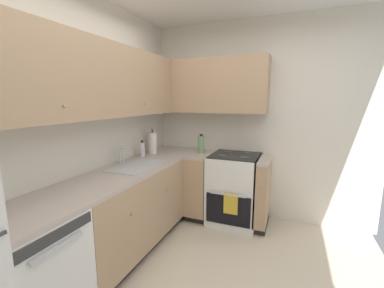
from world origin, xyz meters
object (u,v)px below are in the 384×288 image
object	(u,v)px
dishwasher	(28,279)
soap_bottle	(142,149)
oil_bottle	(201,144)
paper_towel_roll	(153,143)
oven_range	(234,188)

from	to	relation	value
dishwasher	soap_bottle	distance (m)	1.78
oil_bottle	dishwasher	bearing A→B (deg)	168.47
soap_bottle	paper_towel_roll	xyz separation A→B (m)	(0.22, -0.02, 0.05)
oven_range	dishwasher	bearing A→B (deg)	157.51
oven_range	paper_towel_roll	distance (m)	1.24
oil_bottle	paper_towel_roll	bearing A→B (deg)	112.60
dishwasher	oil_bottle	size ratio (longest dim) A/B	3.36
dishwasher	oven_range	bearing A→B (deg)	-22.49
oven_range	oil_bottle	size ratio (longest dim) A/B	4.08
oven_range	paper_towel_roll	world-z (taller)	paper_towel_roll
dishwasher	oil_bottle	world-z (taller)	oil_bottle
dishwasher	oven_range	distance (m)	2.36
oven_range	oil_bottle	xyz separation A→B (m)	(-0.02, 0.46, 0.56)
oil_bottle	oven_range	bearing A→B (deg)	-87.71
paper_towel_roll	dishwasher	bearing A→B (deg)	-175.19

